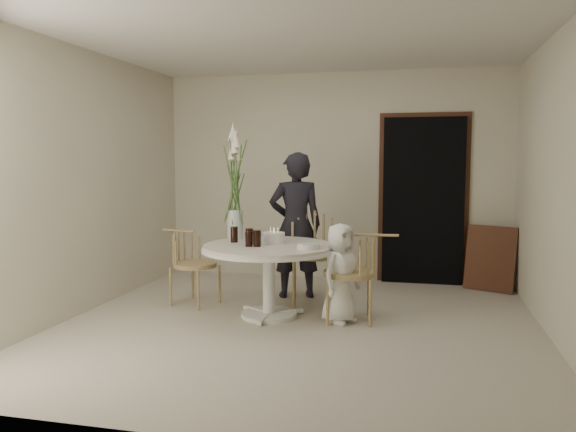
% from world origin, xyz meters
% --- Properties ---
extents(ground, '(4.50, 4.50, 0.00)m').
position_xyz_m(ground, '(0.00, 0.00, 0.00)').
color(ground, beige).
rests_on(ground, ground).
extents(room_shell, '(4.50, 4.50, 4.50)m').
position_xyz_m(room_shell, '(0.00, 0.00, 1.62)').
color(room_shell, silver).
rests_on(room_shell, ground).
extents(doorway, '(1.00, 0.10, 2.10)m').
position_xyz_m(doorway, '(1.15, 2.19, 1.05)').
color(doorway, black).
rests_on(doorway, ground).
extents(door_trim, '(1.12, 0.03, 2.22)m').
position_xyz_m(door_trim, '(1.15, 2.23, 1.11)').
color(door_trim, '#50291B').
rests_on(door_trim, ground).
extents(table, '(1.33, 1.33, 0.73)m').
position_xyz_m(table, '(-0.35, 0.25, 0.62)').
color(table, white).
rests_on(table, ground).
extents(picture_frame, '(0.61, 0.40, 0.78)m').
position_xyz_m(picture_frame, '(1.95, 1.95, 0.39)').
color(picture_frame, '#50291B').
rests_on(picture_frame, ground).
extents(chair_far, '(0.62, 0.66, 1.00)m').
position_xyz_m(chair_far, '(-0.03, 1.03, 0.65)').
color(chair_far, tan).
rests_on(chair_far, ground).
extents(chair_right, '(0.56, 0.52, 0.87)m').
position_xyz_m(chair_right, '(0.57, 0.30, 0.56)').
color(chair_right, tan).
rests_on(chair_right, ground).
extents(chair_left, '(0.56, 0.53, 0.81)m').
position_xyz_m(chair_left, '(-1.36, 0.55, 0.53)').
color(chair_left, tan).
rests_on(chair_left, ground).
extents(girl, '(0.70, 0.58, 1.66)m').
position_xyz_m(girl, '(-0.27, 1.12, 0.83)').
color(girl, black).
rests_on(girl, ground).
extents(boy, '(0.50, 0.56, 0.97)m').
position_xyz_m(boy, '(0.37, 0.21, 0.48)').
color(boy, white).
rests_on(boy, ground).
extents(birthday_cake, '(0.23, 0.23, 0.16)m').
position_xyz_m(birthday_cake, '(-0.33, 0.36, 0.78)').
color(birthday_cake, silver).
rests_on(birthday_cake, table).
extents(cola_tumbler_a, '(0.08, 0.08, 0.15)m').
position_xyz_m(cola_tumbler_a, '(-0.51, 0.10, 0.80)').
color(cola_tumbler_a, black).
rests_on(cola_tumbler_a, table).
extents(cola_tumbler_b, '(0.09, 0.09, 0.16)m').
position_xyz_m(cola_tumbler_b, '(-0.43, 0.11, 0.81)').
color(cola_tumbler_b, black).
rests_on(cola_tumbler_b, table).
extents(cola_tumbler_c, '(0.09, 0.09, 0.16)m').
position_xyz_m(cola_tumbler_c, '(-0.74, 0.33, 0.81)').
color(cola_tumbler_c, black).
rests_on(cola_tumbler_c, table).
extents(cola_tumbler_d, '(0.10, 0.10, 0.16)m').
position_xyz_m(cola_tumbler_d, '(-0.54, 0.22, 0.81)').
color(cola_tumbler_d, black).
rests_on(cola_tumbler_d, table).
extents(plate_stack, '(0.28, 0.28, 0.06)m').
position_xyz_m(plate_stack, '(0.09, 0.08, 0.76)').
color(plate_stack, silver).
rests_on(plate_stack, table).
extents(flower_vase, '(0.17, 0.17, 1.24)m').
position_xyz_m(flower_vase, '(-0.80, 0.56, 1.32)').
color(flower_vase, '#BAC3BF').
rests_on(flower_vase, table).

